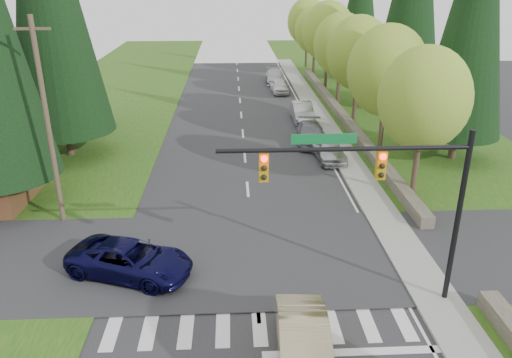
{
  "coord_description": "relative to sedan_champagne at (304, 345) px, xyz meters",
  "views": [
    {
      "loc": [
        -0.84,
        -11.12,
        11.63
      ],
      "look_at": [
        0.23,
        10.25,
        2.8
      ],
      "focal_mm": 35.0,
      "sensor_mm": 36.0,
      "label": 1
    }
  ],
  "objects": [
    {
      "name": "grass_east",
      "position": [
        11.7,
        18.64,
        -0.73
      ],
      "size": [
        14.0,
        110.0,
        0.06
      ],
      "primitive_type": "cube",
      "color": "#204D14",
      "rests_on": "ground"
    },
    {
      "name": "grass_west",
      "position": [
        -14.3,
        18.64,
        -0.73
      ],
      "size": [
        14.0,
        110.0,
        0.06
      ],
      "primitive_type": "cube",
      "color": "#204D14",
      "rests_on": "ground"
    },
    {
      "name": "cross_street",
      "position": [
        -1.3,
        6.64,
        -0.76
      ],
      "size": [
        120.0,
        8.0,
        0.1
      ],
      "primitive_type": "cube",
      "color": "#28282B",
      "rests_on": "ground"
    },
    {
      "name": "sidewalk_east",
      "position": [
        5.6,
        20.64,
        -0.7
      ],
      "size": [
        1.8,
        80.0,
        0.13
      ],
      "primitive_type": "cube",
      "color": "gray",
      "rests_on": "ground"
    },
    {
      "name": "curb_east",
      "position": [
        4.75,
        20.64,
        -0.7
      ],
      "size": [
        0.2,
        80.0,
        0.13
      ],
      "primitive_type": "cube",
      "color": "gray",
      "rests_on": "ground"
    },
    {
      "name": "stone_wall_north",
      "position": [
        7.3,
        28.64,
        -0.41
      ],
      "size": [
        0.7,
        40.0,
        0.7
      ],
      "primitive_type": "cube",
      "color": "#4C4438",
      "rests_on": "ground"
    },
    {
      "name": "traffic_signal",
      "position": [
        3.07,
        3.14,
        4.22
      ],
      "size": [
        8.7,
        0.37,
        6.8
      ],
      "color": "black",
      "rests_on": "ground"
    },
    {
      "name": "utility_pole",
      "position": [
        -10.8,
        10.64,
        4.38
      ],
      "size": [
        1.6,
        0.24,
        10.0
      ],
      "color": "#473828",
      "rests_on": "ground"
    },
    {
      "name": "decid_tree_0",
      "position": [
        7.9,
        12.64,
        4.84
      ],
      "size": [
        4.8,
        4.8,
        8.37
      ],
      "color": "#38281C",
      "rests_on": "ground"
    },
    {
      "name": "decid_tree_1",
      "position": [
        8.0,
        19.64,
        5.04
      ],
      "size": [
        5.2,
        5.2,
        8.8
      ],
      "color": "#38281C",
      "rests_on": "ground"
    },
    {
      "name": "decid_tree_2",
      "position": [
        7.8,
        26.64,
        5.17
      ],
      "size": [
        5.0,
        5.0,
        8.82
      ],
      "color": "#38281C",
      "rests_on": "ground"
    },
    {
      "name": "decid_tree_3",
      "position": [
        7.9,
        33.64,
        4.9
      ],
      "size": [
        5.0,
        5.0,
        8.55
      ],
      "color": "#38281C",
      "rests_on": "ground"
    },
    {
      "name": "decid_tree_4",
      "position": [
        8.0,
        40.64,
        5.3
      ],
      "size": [
        5.4,
        5.4,
        9.18
      ],
      "color": "#38281C",
      "rests_on": "ground"
    },
    {
      "name": "decid_tree_5",
      "position": [
        7.8,
        47.64,
        4.77
      ],
      "size": [
        4.8,
        4.8,
        8.3
      ],
      "color": "#38281C",
      "rests_on": "ground"
    },
    {
      "name": "decid_tree_6",
      "position": [
        7.9,
        54.64,
        5.1
      ],
      "size": [
        5.2,
        5.2,
        8.86
      ],
      "color": "#38281C",
      "rests_on": "ground"
    },
    {
      "name": "conifer_e_a",
      "position": [
        12.7,
        18.64,
        9.03
      ],
      "size": [
        5.44,
        5.44,
        17.8
      ],
      "color": "#38281C",
      "rests_on": "ground"
    },
    {
      "name": "sedan_champagne",
      "position": [
        0.0,
        0.0,
        0.0
      ],
      "size": [
        1.8,
        4.68,
        1.52
      ],
      "primitive_type": "imported",
      "rotation": [
        0.0,
        0.0,
        -0.04
      ],
      "color": "tan",
      "rests_on": "ground"
    },
    {
      "name": "suv_navy",
      "position": [
        -6.44,
        5.48,
        -0.04
      ],
      "size": [
        5.72,
        4.06,
        1.45
      ],
      "primitive_type": "imported",
      "rotation": [
        0.0,
        0.0,
        1.22
      ],
      "color": "black",
      "rests_on": "ground"
    },
    {
      "name": "parked_car_a",
      "position": [
        4.3,
        18.88,
        -0.01
      ],
      "size": [
        2.09,
        4.5,
        1.49
      ],
      "primitive_type": "imported",
      "rotation": [
        0.0,
        0.0,
        0.08
      ],
      "color": "#B4B5BA",
      "rests_on": "ground"
    },
    {
      "name": "parked_car_b",
      "position": [
        3.63,
        22.45,
        -0.05
      ],
      "size": [
        2.49,
        5.1,
        1.43
      ],
      "primitive_type": "imported",
      "rotation": [
        0.0,
        0.0,
        -0.1
      ],
      "color": "slate",
      "rests_on": "ground"
    },
    {
      "name": "parked_car_c",
      "position": [
        3.83,
        28.52,
        0.02
      ],
      "size": [
        1.66,
        4.73,
        1.56
      ],
      "primitive_type": "imported",
      "rotation": [
        0.0,
        0.0,
        0.0
      ],
      "color": "#A9A9AE",
      "rests_on": "ground"
    },
    {
      "name": "parked_car_d",
      "position": [
        2.9,
        39.41,
        -0.07
      ],
      "size": [
        1.81,
        4.1,
        1.37
      ],
      "primitive_type": "imported",
      "rotation": [
        0.0,
        0.0,
        0.05
      ],
      "color": "white",
      "rests_on": "ground"
    },
    {
      "name": "parked_car_e",
      "position": [
        2.9,
        44.46,
        -0.01
      ],
      "size": [
        2.2,
        5.2,
        1.5
      ],
      "primitive_type": "imported",
      "rotation": [
        0.0,
        0.0,
        -0.02
      ],
      "color": "#B5B5BA",
      "rests_on": "ground"
    }
  ]
}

